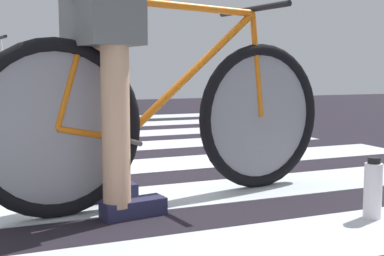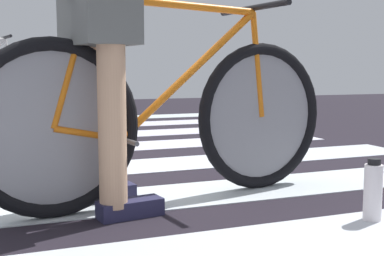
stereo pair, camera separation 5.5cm
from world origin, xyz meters
The scene contains 5 objects.
ground centered at (0.00, 0.00, 0.01)m, with size 18.00×14.00×0.02m.
crosswalk_markings centered at (-0.05, 0.29, 0.02)m, with size 5.41×6.55×0.00m.
bicycle_1_of_2 centered at (0.65, -0.55, 0.41)m, with size 1.72×0.53×0.93m.
cyclist_1_of_2 centered at (0.35, -0.60, 0.64)m, with size 0.37×0.44×0.96m.
water_bottle centered at (1.30, -1.12, 0.14)m, with size 0.07×0.07×0.25m.
Camera 1 is at (-0.09, -2.65, 0.61)m, focal length 47.02 mm.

